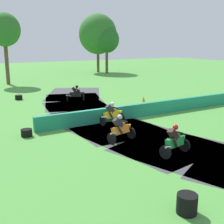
{
  "coord_description": "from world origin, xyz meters",
  "views": [
    {
      "loc": [
        -8.46,
        -16.02,
        4.96
      ],
      "look_at": [
        0.04,
        -1.13,
        0.9
      ],
      "focal_mm": 47.24,
      "sensor_mm": 36.0,
      "label": 1
    }
  ],
  "objects_px": {
    "motorcycle_lead_black": "(76,94)",
    "motorcycle_fourth_green": "(176,140)",
    "tire_stack_mid_a": "(27,133)",
    "tire_stack_near": "(19,97)",
    "motorcycle_trailing_orange": "(121,129)",
    "tire_stack_mid_b": "(187,204)",
    "motorcycle_chase_yellow": "(113,114)",
    "traffic_cone": "(143,99)"
  },
  "relations": [
    {
      "from": "traffic_cone",
      "to": "motorcycle_fourth_green",
      "type": "bearing_deg",
      "value": -118.97
    },
    {
      "from": "motorcycle_trailing_orange",
      "to": "motorcycle_lead_black",
      "type": "bearing_deg",
      "value": 79.09
    },
    {
      "from": "tire_stack_mid_a",
      "to": "tire_stack_near",
      "type": "bearing_deg",
      "value": 79.54
    },
    {
      "from": "motorcycle_chase_yellow",
      "to": "tire_stack_near",
      "type": "xyz_separation_m",
      "value": [
        -3.3,
        11.01,
        -0.45
      ]
    },
    {
      "from": "motorcycle_chase_yellow",
      "to": "tire_stack_near",
      "type": "bearing_deg",
      "value": 106.69
    },
    {
      "from": "motorcycle_fourth_green",
      "to": "tire_stack_near",
      "type": "relative_size",
      "value": 2.66
    },
    {
      "from": "traffic_cone",
      "to": "motorcycle_lead_black",
      "type": "bearing_deg",
      "value": 148.67
    },
    {
      "from": "traffic_cone",
      "to": "tire_stack_mid_b",
      "type": "bearing_deg",
      "value": -121.35
    },
    {
      "from": "motorcycle_lead_black",
      "to": "tire_stack_near",
      "type": "height_order",
      "value": "motorcycle_lead_black"
    },
    {
      "from": "tire_stack_near",
      "to": "tire_stack_mid_b",
      "type": "xyz_separation_m",
      "value": [
        0.28,
        -20.71,
        0.1
      ]
    },
    {
      "from": "tire_stack_mid_b",
      "to": "traffic_cone",
      "type": "height_order",
      "value": "tire_stack_mid_b"
    },
    {
      "from": "motorcycle_chase_yellow",
      "to": "tire_stack_mid_b",
      "type": "relative_size",
      "value": 2.7
    },
    {
      "from": "motorcycle_chase_yellow",
      "to": "traffic_cone",
      "type": "distance_m",
      "value": 7.56
    },
    {
      "from": "tire_stack_mid_b",
      "to": "motorcycle_fourth_green",
      "type": "bearing_deg",
      "value": 52.57
    },
    {
      "from": "tire_stack_near",
      "to": "tire_stack_mid_b",
      "type": "bearing_deg",
      "value": -89.22
    },
    {
      "from": "tire_stack_mid_a",
      "to": "traffic_cone",
      "type": "xyz_separation_m",
      "value": [
        11.13,
        4.71,
        0.02
      ]
    },
    {
      "from": "motorcycle_trailing_orange",
      "to": "motorcycle_chase_yellow",
      "type": "bearing_deg",
      "value": 68.04
    },
    {
      "from": "tire_stack_near",
      "to": "traffic_cone",
      "type": "bearing_deg",
      "value": -34.25
    },
    {
      "from": "motorcycle_lead_black",
      "to": "motorcycle_fourth_green",
      "type": "bearing_deg",
      "value": -94.1
    },
    {
      "from": "motorcycle_lead_black",
      "to": "traffic_cone",
      "type": "xyz_separation_m",
      "value": [
        4.94,
        -3.01,
        -0.44
      ]
    },
    {
      "from": "motorcycle_chase_yellow",
      "to": "motorcycle_fourth_green",
      "type": "distance_m",
      "value": 5.9
    },
    {
      "from": "motorcycle_fourth_green",
      "to": "tire_stack_mid_b",
      "type": "distance_m",
      "value": 4.8
    },
    {
      "from": "motorcycle_lead_black",
      "to": "tire_stack_mid_a",
      "type": "relative_size",
      "value": 2.82
    },
    {
      "from": "motorcycle_lead_black",
      "to": "traffic_cone",
      "type": "relative_size",
      "value": 3.86
    },
    {
      "from": "motorcycle_trailing_orange",
      "to": "tire_stack_near",
      "type": "distance_m",
      "value": 14.18
    },
    {
      "from": "tire_stack_mid_a",
      "to": "tire_stack_mid_b",
      "type": "height_order",
      "value": "tire_stack_mid_b"
    },
    {
      "from": "tire_stack_near",
      "to": "motorcycle_fourth_green",
      "type": "bearing_deg",
      "value": -79.32
    },
    {
      "from": "motorcycle_fourth_green",
      "to": "motorcycle_lead_black",
      "type": "bearing_deg",
      "value": 85.9
    },
    {
      "from": "motorcycle_chase_yellow",
      "to": "motorcycle_fourth_green",
      "type": "relative_size",
      "value": 1.0
    },
    {
      "from": "motorcycle_trailing_orange",
      "to": "tire_stack_mid_a",
      "type": "xyz_separation_m",
      "value": [
        -4.1,
        3.1,
        -0.44
      ]
    },
    {
      "from": "tire_stack_near",
      "to": "tire_stack_mid_a",
      "type": "xyz_separation_m",
      "value": [
        -2.02,
        -10.92,
        0.0
      ]
    },
    {
      "from": "tire_stack_near",
      "to": "tire_stack_mid_b",
      "type": "height_order",
      "value": "tire_stack_mid_b"
    },
    {
      "from": "motorcycle_lead_black",
      "to": "traffic_cone",
      "type": "height_order",
      "value": "motorcycle_lead_black"
    },
    {
      "from": "motorcycle_fourth_green",
      "to": "tire_stack_mid_a",
      "type": "distance_m",
      "value": 7.95
    },
    {
      "from": "motorcycle_lead_black",
      "to": "traffic_cone",
      "type": "bearing_deg",
      "value": -31.33
    },
    {
      "from": "tire_stack_near",
      "to": "traffic_cone",
      "type": "distance_m",
      "value": 11.03
    },
    {
      "from": "tire_stack_near",
      "to": "tire_stack_mid_a",
      "type": "distance_m",
      "value": 11.11
    },
    {
      "from": "motorcycle_lead_black",
      "to": "tire_stack_mid_a",
      "type": "distance_m",
      "value": 9.91
    },
    {
      "from": "motorcycle_chase_yellow",
      "to": "motorcycle_fourth_green",
      "type": "xyz_separation_m",
      "value": [
        -0.11,
        -5.9,
        0.01
      ]
    },
    {
      "from": "motorcycle_fourth_green",
      "to": "tire_stack_mid_b",
      "type": "xyz_separation_m",
      "value": [
        -2.91,
        -3.8,
        -0.36
      ]
    },
    {
      "from": "motorcycle_lead_black",
      "to": "tire_stack_near",
      "type": "bearing_deg",
      "value": 142.52
    },
    {
      "from": "tire_stack_mid_a",
      "to": "traffic_cone",
      "type": "height_order",
      "value": "traffic_cone"
    }
  ]
}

